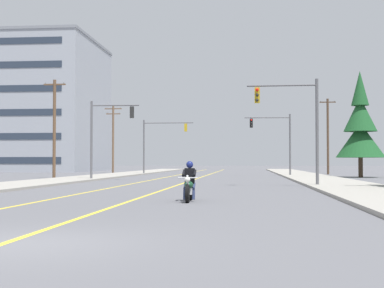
# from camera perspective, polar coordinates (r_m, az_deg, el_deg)

# --- Properties ---
(ground_plane) EXTENTS (400.00, 400.00, 0.00)m
(ground_plane) POSITION_cam_1_polar(r_m,az_deg,el_deg) (10.61, -16.83, -9.47)
(ground_plane) COLOR #5B5B60
(lane_stripe_center) EXTENTS (0.16, 100.00, 0.01)m
(lane_stripe_center) POSITION_cam_1_polar(r_m,az_deg,el_deg) (54.91, 1.06, -3.27)
(lane_stripe_center) COLOR yellow
(lane_stripe_center) RESTS_ON ground
(lane_stripe_left) EXTENTS (0.16, 100.00, 0.01)m
(lane_stripe_left) POSITION_cam_1_polar(r_m,az_deg,el_deg) (55.25, -2.27, -3.26)
(lane_stripe_left) COLOR yellow
(lane_stripe_left) RESTS_ON ground
(sidewalk_kerb_right) EXTENTS (4.40, 110.00, 0.14)m
(sidewalk_kerb_right) POSITION_cam_1_polar(r_m,az_deg,el_deg) (50.06, 11.92, -3.30)
(sidewalk_kerb_right) COLOR #9E998E
(sidewalk_kerb_right) RESTS_ON ground
(sidewalk_kerb_left) EXTENTS (4.40, 110.00, 0.14)m
(sidewalk_kerb_left) POSITION_cam_1_polar(r_m,az_deg,el_deg) (51.56, -9.75, -3.27)
(sidewalk_kerb_left) COLOR #9E998E
(sidewalk_kerb_left) RESTS_ON ground
(motorcycle_with_rider) EXTENTS (0.70, 2.19, 1.46)m
(motorcycle_with_rider) POSITION_cam_1_polar(r_m,az_deg,el_deg) (20.87, -0.28, -4.10)
(motorcycle_with_rider) COLOR black
(motorcycle_with_rider) RESTS_ON ground
(traffic_signal_near_right) EXTENTS (4.10, 0.37, 6.20)m
(traffic_signal_near_right) POSITION_cam_1_polar(r_m,az_deg,el_deg) (33.58, 10.38, 2.72)
(traffic_signal_near_right) COLOR #56565B
(traffic_signal_near_right) RESTS_ON ground
(traffic_signal_near_left) EXTENTS (3.84, 0.44, 6.20)m
(traffic_signal_near_left) POSITION_cam_1_polar(r_m,az_deg,el_deg) (45.41, -8.65, 1.52)
(traffic_signal_near_left) COLOR #56565B
(traffic_signal_near_left) RESTS_ON ground
(traffic_signal_mid_right) EXTENTS (4.61, 0.53, 6.20)m
(traffic_signal_mid_right) POSITION_cam_1_polar(r_m,az_deg,el_deg) (57.80, 8.43, 0.87)
(traffic_signal_mid_right) COLOR #56565B
(traffic_signal_mid_right) RESTS_ON ground
(traffic_signal_mid_left) EXTENTS (5.76, 0.37, 6.20)m
(traffic_signal_mid_left) POSITION_cam_1_polar(r_m,az_deg,el_deg) (65.26, -3.36, 0.61)
(traffic_signal_mid_left) COLOR #56565B
(traffic_signal_mid_left) RESTS_ON ground
(utility_pole_left_near) EXTENTS (1.89, 0.26, 8.39)m
(utility_pole_left_near) POSITION_cam_1_polar(r_m,az_deg,el_deg) (49.89, -13.52, 1.66)
(utility_pole_left_near) COLOR brown
(utility_pole_left_near) RESTS_ON ground
(utility_pole_right_far) EXTENTS (1.83, 0.26, 8.68)m
(utility_pole_right_far) POSITION_cam_1_polar(r_m,az_deg,el_deg) (67.55, 13.35, 0.89)
(utility_pole_right_far) COLOR #4C3828
(utility_pole_right_far) RESTS_ON ground
(utility_pole_left_far) EXTENTS (2.18, 0.26, 8.54)m
(utility_pole_left_far) POSITION_cam_1_polar(r_m,az_deg,el_deg) (73.04, -7.85, 0.73)
(utility_pole_left_far) COLOR brown
(utility_pole_left_far) RESTS_ON ground
(conifer_tree_right_verge_far) EXTENTS (4.46, 4.46, 9.82)m
(conifer_tree_right_verge_far) POSITION_cam_1_polar(r_m,az_deg,el_deg) (54.95, 16.38, 1.50)
(conifer_tree_right_verge_far) COLOR #423023
(conifer_tree_right_verge_far) RESTS_ON ground
(apartment_building_far_left_block) EXTENTS (23.31, 20.61, 19.81)m
(apartment_building_far_left_block) POSITION_cam_1_polar(r_m,az_deg,el_deg) (91.69, -16.58, 3.60)
(apartment_building_far_left_block) COLOR #999EA8
(apartment_building_far_left_block) RESTS_ON ground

